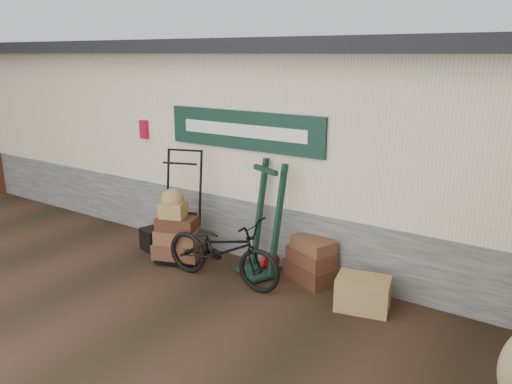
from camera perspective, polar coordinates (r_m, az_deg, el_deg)
ground at (r=6.80m, az=-4.05°, el=-10.70°), size 80.00×80.00×0.00m
station_building at (r=8.53m, az=7.15°, el=6.07°), size 14.40×4.10×3.20m
porter_trolley at (r=7.50m, az=-8.51°, el=-1.43°), size 1.00×0.87×1.67m
green_barrow at (r=6.86m, az=1.05°, el=-3.17°), size 0.73×0.68×1.60m
suitcase_stack at (r=6.87m, az=6.35°, el=-7.60°), size 0.82×0.68×0.62m
wicker_hamper at (r=6.28m, az=12.12°, el=-11.27°), size 0.71×0.54×0.41m
black_trunk at (r=8.07m, az=-11.67°, el=-5.29°), size 0.41×0.38×0.35m
bicycle at (r=6.72m, az=-3.90°, el=-6.17°), size 0.71×1.81×1.04m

